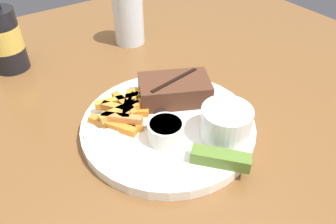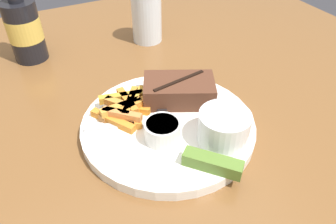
# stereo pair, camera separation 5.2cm
# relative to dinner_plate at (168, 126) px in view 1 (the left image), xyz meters

# --- Properties ---
(dining_table) EXTENTS (1.24, 1.22, 0.78)m
(dining_table) POSITION_rel_dinner_plate_xyz_m (0.00, 0.00, -0.09)
(dining_table) COLOR brown
(dining_table) RESTS_ON ground_plane
(dinner_plate) EXTENTS (0.28, 0.28, 0.02)m
(dinner_plate) POSITION_rel_dinner_plate_xyz_m (0.00, 0.00, 0.00)
(dinner_plate) COLOR white
(dinner_plate) RESTS_ON dining_table
(steak_portion) EXTENTS (0.14, 0.12, 0.04)m
(steak_portion) POSITION_rel_dinner_plate_xyz_m (0.04, 0.04, 0.03)
(steak_portion) COLOR #512D1E
(steak_portion) RESTS_ON dinner_plate
(fries_pile) EXTENTS (0.13, 0.10, 0.02)m
(fries_pile) POSITION_rel_dinner_plate_xyz_m (-0.05, 0.05, 0.02)
(fries_pile) COLOR orange
(fries_pile) RESTS_ON dinner_plate
(coleslaw_cup) EXTENTS (0.08, 0.08, 0.05)m
(coleslaw_cup) POSITION_rel_dinner_plate_xyz_m (0.05, -0.07, 0.04)
(coleslaw_cup) COLOR white
(coleslaw_cup) RESTS_ON dinner_plate
(dipping_sauce_cup) EXTENTS (0.06, 0.06, 0.03)m
(dipping_sauce_cup) POSITION_rel_dinner_plate_xyz_m (-0.03, -0.03, 0.03)
(dipping_sauce_cup) COLOR silver
(dipping_sauce_cup) RESTS_ON dinner_plate
(pickle_spear) EXTENTS (0.07, 0.08, 0.02)m
(pickle_spear) POSITION_rel_dinner_plate_xyz_m (0.01, -0.12, 0.02)
(pickle_spear) COLOR #567A2D
(pickle_spear) RESTS_ON dinner_plate
(fork_utensil) EXTENTS (0.13, 0.05, 0.00)m
(fork_utensil) POSITION_rel_dinner_plate_xyz_m (-0.07, 0.02, 0.01)
(fork_utensil) COLOR #B7B7BC
(fork_utensil) RESTS_ON dinner_plate
(knife_utensil) EXTENTS (0.09, 0.16, 0.01)m
(knife_utensil) POSITION_rel_dinner_plate_xyz_m (0.01, 0.03, 0.01)
(knife_utensil) COLOR #B7B7BC
(knife_utensil) RESTS_ON dinner_plate
(beer_bottle) EXTENTS (0.07, 0.07, 0.20)m
(beer_bottle) POSITION_rel_dinner_plate_xyz_m (-0.16, 0.35, 0.06)
(beer_bottle) COLOR black
(beer_bottle) RESTS_ON dining_table
(drinking_glass) EXTENTS (0.07, 0.07, 0.12)m
(drinking_glass) POSITION_rel_dinner_plate_xyz_m (0.10, 0.31, 0.05)
(drinking_glass) COLOR silver
(drinking_glass) RESTS_ON dining_table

